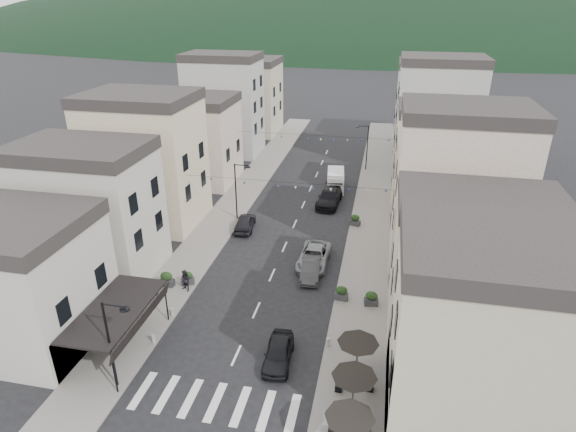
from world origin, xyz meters
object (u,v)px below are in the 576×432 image
parked_car_a (278,353)px  delivery_van (336,179)px  parked_car_b (311,269)px  pedestrian_a (155,291)px  parked_car_c (314,256)px  pedestrian_b (185,281)px  parked_car_d (329,198)px  parked_car_e (245,222)px

parked_car_a → delivery_van: bearing=86.3°
parked_car_b → pedestrian_a: 12.45m
parked_car_c → pedestrian_b: bearing=-144.3°
parked_car_c → delivery_van: 18.19m
parked_car_b → pedestrian_a: (-10.90, -6.01, 0.27)m
parked_car_a → parked_car_b: 10.51m
delivery_van → parked_car_b: bearing=-95.5°
parked_car_d → parked_car_e: parked_car_d is taller
parked_car_b → parked_car_e: bearing=132.5°
parked_car_e → pedestrian_b: bearing=75.8°
pedestrian_a → pedestrian_b: size_ratio=0.94×
parked_car_b → parked_car_d: (-0.37, 15.17, 0.13)m
pedestrian_b → pedestrian_a: bearing=-109.8°
parked_car_a → pedestrian_b: size_ratio=2.31×
delivery_van → parked_car_d: bearing=-97.4°
parked_car_a → pedestrian_b: 10.78m
parked_car_e → delivery_van: bearing=-127.7°
parked_car_c → pedestrian_a: bearing=-142.4°
delivery_van → parked_car_c: bearing=-95.6°
parked_car_d → delivery_van: (0.09, 5.00, 0.32)m
parked_car_b → pedestrian_b: pedestrian_b is taller
parked_car_a → pedestrian_a: size_ratio=2.46×
parked_car_d → pedestrian_b: 21.34m
parked_car_e → delivery_van: 14.85m
parked_car_d → parked_car_e: (-7.40, -7.82, -0.09)m
parked_car_c → pedestrian_a: 13.47m
parked_car_a → parked_car_b: (0.37, 10.50, -0.01)m
parked_car_b → parked_car_a: bearing=-96.1°
parked_car_c → parked_car_e: bearing=146.4°
delivery_van → pedestrian_b: (-8.90, -24.44, -0.13)m
parked_car_a → pedestrian_b: bearing=141.2°
parked_car_a → parked_car_c: bearing=85.1°
parked_car_e → pedestrian_a: size_ratio=2.58×
parked_car_e → pedestrian_a: bearing=69.4°
parked_car_b → delivery_van: (-0.27, 20.16, 0.45)m
parked_car_a → parked_car_c: parked_car_c is taller
delivery_van → pedestrian_b: bearing=-116.3°
parked_car_b → pedestrian_a: pedestrian_a is taller
parked_car_a → parked_car_c: 12.49m
parked_car_a → parked_car_c: size_ratio=0.78×
parked_car_a → pedestrian_a: (-10.53, 4.49, 0.26)m
parked_car_c → pedestrian_b: size_ratio=2.98×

